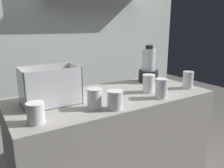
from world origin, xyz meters
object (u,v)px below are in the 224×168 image
at_px(carrot_display_bin, 50,93).
at_px(juice_cup_carrot_rightmost, 188,81).
at_px(blender_pitcher, 148,68).
at_px(juice_cup_beet_far_left, 36,114).
at_px(juice_cup_orange_left, 94,100).
at_px(juice_cup_carrot_middle, 115,101).
at_px(juice_cup_beet_far_right, 149,84).
at_px(juice_cup_carrot_right, 161,90).

xyz_separation_m(carrot_display_bin, juice_cup_carrot_rightmost, (1.02, -0.21, -0.01)).
relative_size(blender_pitcher, juice_cup_carrot_rightmost, 2.38).
xyz_separation_m(juice_cup_beet_far_left, juice_cup_orange_left, (0.34, 0.03, 0.00)).
bearing_deg(carrot_display_bin, juice_cup_carrot_middle, -44.25).
bearing_deg(carrot_display_bin, juice_cup_beet_far_right, -10.31).
xyz_separation_m(juice_cup_beet_far_left, juice_cup_carrot_right, (0.82, -0.03, 0.01)).
bearing_deg(juice_cup_beet_far_right, juice_cup_carrot_middle, -157.80).
bearing_deg(juice_cup_beet_far_right, blender_pitcher, 49.73).
distance_m(juice_cup_orange_left, juice_cup_carrot_right, 0.48).
distance_m(blender_pitcher, juice_cup_carrot_rightmost, 0.35).
height_order(juice_cup_carrot_right, juice_cup_beet_far_right, juice_cup_carrot_right).
relative_size(juice_cup_orange_left, juice_cup_beet_far_right, 0.92).
relative_size(juice_cup_beet_far_left, juice_cup_carrot_right, 0.81).
xyz_separation_m(blender_pitcher, juice_cup_carrot_rightmost, (0.12, -0.33, -0.06)).
height_order(juice_cup_orange_left, juice_cup_beet_far_right, juice_cup_beet_far_right).
height_order(blender_pitcher, juice_cup_carrot_middle, blender_pitcher).
bearing_deg(carrot_display_bin, juice_cup_carrot_rightmost, -11.39).
bearing_deg(juice_cup_carrot_rightmost, juice_cup_carrot_right, -168.51).
distance_m(blender_pitcher, juice_cup_carrot_right, 0.47).
relative_size(juice_cup_carrot_middle, juice_cup_carrot_right, 0.83).
xyz_separation_m(juice_cup_carrot_middle, juice_cup_carrot_rightmost, (0.72, 0.08, 0.01)).
bearing_deg(carrot_display_bin, juice_cup_beet_far_left, -120.80).
bearing_deg(carrot_display_bin, blender_pitcher, 7.82).
relative_size(blender_pitcher, juice_cup_carrot_middle, 2.84).
distance_m(blender_pitcher, juice_cup_beet_far_left, 1.11).
bearing_deg(juice_cup_orange_left, juice_cup_carrot_middle, -35.80).
height_order(carrot_display_bin, blender_pitcher, blender_pitcher).
bearing_deg(juice_cup_beet_far_left, juice_cup_orange_left, 4.85).
relative_size(blender_pitcher, juice_cup_carrot_right, 2.37).
bearing_deg(juice_cup_carrot_right, juice_cup_carrot_rightmost, 11.49).
bearing_deg(blender_pitcher, juice_cup_orange_left, -154.21).
relative_size(carrot_display_bin, juice_cup_carrot_middle, 3.07).
xyz_separation_m(juice_cup_carrot_middle, juice_cup_carrot_right, (0.37, 0.01, 0.01)).
bearing_deg(juice_cup_beet_far_right, juice_cup_carrot_right, -97.56).
bearing_deg(juice_cup_beet_far_left, juice_cup_carrot_right, -2.16).
relative_size(juice_cup_carrot_right, juice_cup_carrot_rightmost, 1.00).
distance_m(juice_cup_orange_left, juice_cup_carrot_rightmost, 0.82).
height_order(juice_cup_beet_far_left, juice_cup_carrot_rightmost, juice_cup_carrot_rightmost).
distance_m(juice_cup_carrot_right, juice_cup_beet_far_right, 0.15).
relative_size(carrot_display_bin, juice_cup_orange_left, 2.81).
bearing_deg(juice_cup_beet_far_left, carrot_display_bin, 59.20).
relative_size(juice_cup_orange_left, juice_cup_carrot_right, 0.91).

